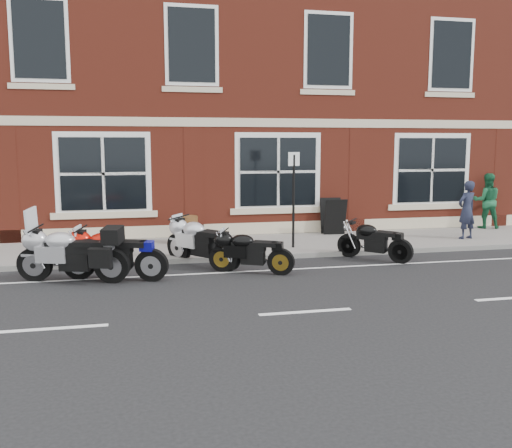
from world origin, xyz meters
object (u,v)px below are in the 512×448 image
(moto_sport_red, at_px, (113,253))
(pedestrian_left, at_px, (467,210))
(barrel_planter, at_px, (186,230))
(moto_naked_black, at_px, (373,240))
(moto_sport_black, at_px, (250,251))
(pedestrian_right, at_px, (487,201))
(parking_sign, at_px, (294,193))
(moto_touring_silver, at_px, (70,252))
(moto_sport_silver, at_px, (202,241))
(a_board_sign, at_px, (333,216))

(moto_sport_red, xyz_separation_m, pedestrian_left, (9.65, 2.42, 0.37))
(barrel_planter, bearing_deg, moto_naked_black, -31.93)
(pedestrian_left, bearing_deg, moto_sport_black, 3.53)
(pedestrian_right, bearing_deg, parking_sign, 36.87)
(moto_touring_silver, distance_m, moto_sport_silver, 2.97)
(moto_touring_silver, bearing_deg, pedestrian_left, -60.03)
(pedestrian_left, bearing_deg, a_board_sign, -41.25)
(moto_sport_red, height_order, pedestrian_right, pedestrian_right)
(moto_touring_silver, bearing_deg, barrel_planter, -21.42)
(moto_sport_silver, bearing_deg, moto_naked_black, -40.55)
(moto_sport_red, bearing_deg, parking_sign, -45.22)
(moto_naked_black, distance_m, parking_sign, 2.37)
(moto_sport_red, distance_m, moto_sport_silver, 2.20)
(moto_sport_red, xyz_separation_m, a_board_sign, (6.26, 4.02, 0.08))
(moto_sport_black, distance_m, pedestrian_left, 7.20)
(moto_sport_black, distance_m, moto_naked_black, 3.29)
(moto_naked_black, height_order, a_board_sign, a_board_sign)
(moto_sport_black, relative_size, pedestrian_right, 1.00)
(pedestrian_left, distance_m, a_board_sign, 3.76)
(moto_naked_black, relative_size, pedestrian_left, 0.93)
(moto_sport_red, height_order, moto_sport_silver, moto_sport_silver)
(pedestrian_right, distance_m, parking_sign, 7.26)
(pedestrian_right, xyz_separation_m, a_board_sign, (-5.19, -0.10, -0.34))
(moto_sport_black, distance_m, moto_sport_silver, 1.35)
(moto_sport_red, relative_size, moto_sport_silver, 1.14)
(pedestrian_left, distance_m, pedestrian_right, 2.48)
(moto_sport_black, xyz_separation_m, moto_naked_black, (3.21, 0.74, 0.01))
(moto_sport_red, xyz_separation_m, parking_sign, (4.49, 2.16, 0.97))
(moto_naked_black, bearing_deg, pedestrian_right, -9.26)
(moto_naked_black, distance_m, pedestrian_right, 6.36)
(pedestrian_left, bearing_deg, moto_sport_silver, -5.54)
(moto_sport_silver, distance_m, barrel_planter, 2.40)
(moto_naked_black, bearing_deg, moto_sport_red, 145.66)
(moto_sport_red, xyz_separation_m, moto_sport_black, (2.88, 0.02, -0.08))
(pedestrian_left, bearing_deg, pedestrian_right, -152.57)
(moto_sport_black, distance_m, barrel_planter, 3.54)
(moto_sport_silver, distance_m, a_board_sign, 5.26)
(moto_sport_black, bearing_deg, a_board_sign, -12.16)
(moto_touring_silver, height_order, moto_sport_red, moto_touring_silver)
(pedestrian_left, xyz_separation_m, barrel_planter, (-7.82, 0.98, -0.45))
(moto_touring_silver, xyz_separation_m, barrel_planter, (2.69, 3.38, -0.13))
(moto_touring_silver, relative_size, moto_sport_black, 1.30)
(moto_sport_black, bearing_deg, moto_sport_silver, 71.12)
(pedestrian_left, bearing_deg, moto_naked_black, 9.07)
(a_board_sign, distance_m, barrel_planter, 4.47)
(moto_touring_silver, bearing_deg, moto_sport_black, -72.99)
(moto_sport_black, height_order, barrel_planter, same)
(moto_sport_black, height_order, moto_sport_silver, moto_sport_silver)
(barrel_planter, bearing_deg, moto_sport_silver, -87.15)
(moto_sport_silver, bearing_deg, barrel_planter, 55.74)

